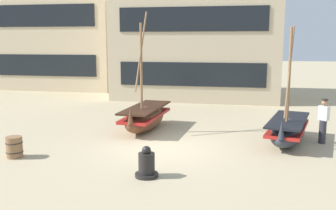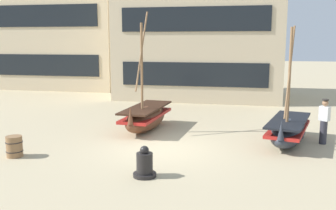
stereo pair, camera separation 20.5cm
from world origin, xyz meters
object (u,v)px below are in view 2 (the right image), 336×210
object	(u,v)px
fishing_boat_near_left	(146,117)
wooden_barrel	(14,146)
harbor_building_annex	(62,41)
fishing_boat_centre_large	(288,130)
harbor_building_main	(200,22)
capstan_winch	(145,165)
fisherman_by_hull	(324,122)

from	to	relation	value
fishing_boat_near_left	wooden_barrel	distance (m)	5.61
wooden_barrel	harbor_building_annex	distance (m)	19.31
fishing_boat_centre_large	harbor_building_main	xyz separation A→B (m)	(-4.69, 11.33, 4.50)
wooden_barrel	capstan_winch	bearing A→B (deg)	-10.98
fisherman_by_hull	fishing_boat_near_left	bearing A→B (deg)	173.61
fishing_boat_centre_large	harbor_building_annex	distance (m)	21.73
fishing_boat_near_left	capstan_winch	bearing A→B (deg)	-75.47
fishing_boat_near_left	fisherman_by_hull	size ratio (longest dim) A/B	2.96
capstan_winch	fishing_boat_near_left	bearing A→B (deg)	104.53
fishing_boat_near_left	harbor_building_main	world-z (taller)	harbor_building_main
fishing_boat_near_left	fishing_boat_centre_large	bearing A→B (deg)	-10.55
fisherman_by_hull	harbor_building_annex	distance (m)	22.48
wooden_barrel	harbor_building_annex	world-z (taller)	harbor_building_annex
fishing_boat_near_left	fisherman_by_hull	xyz separation A→B (m)	(7.02, -0.79, 0.26)
fisherman_by_hull	harbor_building_main	world-z (taller)	harbor_building_main
fishing_boat_near_left	wooden_barrel	xyz separation A→B (m)	(-3.29, -4.53, -0.23)
capstan_winch	wooden_barrel	xyz separation A→B (m)	(-4.70, 0.91, 0.00)
harbor_building_annex	fishing_boat_centre_large	bearing A→B (deg)	-41.23
wooden_barrel	harbor_building_main	distance (m)	16.11
fisherman_by_hull	harbor_building_annex	world-z (taller)	harbor_building_annex
fishing_boat_centre_large	fisherman_by_hull	xyz separation A→B (m)	(1.29, 0.28, 0.31)
fishing_boat_near_left	fishing_boat_centre_large	distance (m)	5.84
wooden_barrel	harbor_building_main	world-z (taller)	harbor_building_main
harbor_building_main	harbor_building_annex	distance (m)	11.88
fishing_boat_near_left	harbor_building_main	bearing A→B (deg)	84.18
fishing_boat_centre_large	fisherman_by_hull	size ratio (longest dim) A/B	2.57
fisherman_by_hull	harbor_building_main	bearing A→B (deg)	118.42
fishing_boat_centre_large	harbor_building_annex	world-z (taller)	harbor_building_annex
capstan_winch	harbor_building_main	distance (m)	16.39
fisherman_by_hull	harbor_building_main	xyz separation A→B (m)	(-5.98, 11.05, 4.20)
wooden_barrel	harbor_building_main	xyz separation A→B (m)	(4.34, 14.79, 4.68)
fishing_boat_near_left	harbor_building_annex	xyz separation A→B (m)	(-10.42, 13.09, 3.17)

